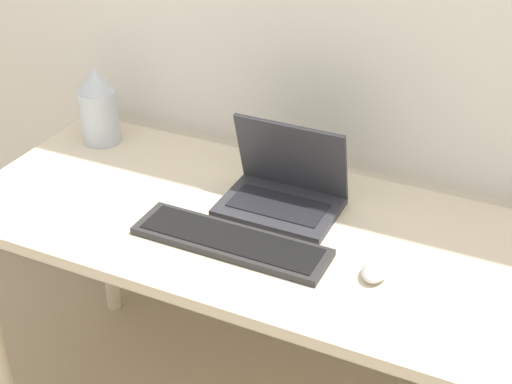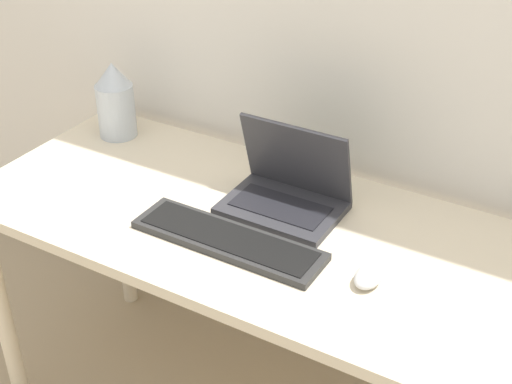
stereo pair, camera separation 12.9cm
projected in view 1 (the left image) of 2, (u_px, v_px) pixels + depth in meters
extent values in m
cube|color=beige|center=(244.00, 223.00, 1.78)|extent=(1.44, 0.65, 0.03)
cylinder|color=beige|center=(104.00, 226.00, 2.42)|extent=(0.05, 0.05, 0.71)
cylinder|color=beige|center=(507.00, 343.00, 1.94)|extent=(0.05, 0.05, 0.71)
cube|color=#333338|center=(279.00, 207.00, 1.80)|extent=(0.29, 0.21, 0.02)
cube|color=black|center=(278.00, 205.00, 1.78)|extent=(0.24, 0.12, 0.00)
cube|color=#333338|center=(291.00, 157.00, 1.79)|extent=(0.29, 0.07, 0.20)
cube|color=black|center=(293.00, 154.00, 1.80)|extent=(0.26, 0.05, 0.17)
cube|color=#2D2D2D|center=(231.00, 242.00, 1.67)|extent=(0.48, 0.13, 0.02)
cube|color=black|center=(231.00, 238.00, 1.66)|extent=(0.44, 0.11, 0.00)
ellipsoid|color=silver|center=(375.00, 270.00, 1.56)|extent=(0.06, 0.09, 0.03)
cylinder|color=silver|center=(100.00, 116.00, 2.08)|extent=(0.11, 0.11, 0.16)
cone|color=silver|center=(95.00, 80.00, 2.02)|extent=(0.11, 0.11, 0.07)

